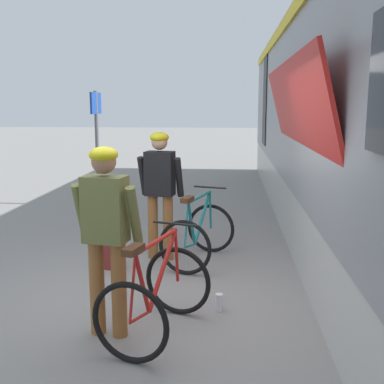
{
  "coord_description": "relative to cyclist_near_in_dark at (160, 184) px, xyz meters",
  "views": [
    {
      "loc": [
        0.71,
        -4.74,
        2.12
      ],
      "look_at": [
        0.24,
        1.09,
        1.05
      ],
      "focal_mm": 44.8,
      "sensor_mm": 36.0,
      "label": 1
    }
  ],
  "objects": [
    {
      "name": "platform_sign_post",
      "position": [
        -1.84,
        3.5,
        0.57
      ],
      "size": [
        0.08,
        0.7,
        2.4
      ],
      "color": "#595B60",
      "rests_on": "ground"
    },
    {
      "name": "cyclist_far_in_olive",
      "position": [
        -0.16,
        -2.27,
        0.0
      ],
      "size": [
        0.65,
        0.38,
        1.76
      ],
      "color": "#935B2D",
      "rests_on": "ground"
    },
    {
      "name": "ground_plane",
      "position": [
        0.24,
        -1.63,
        -1.05
      ],
      "size": [
        80.0,
        80.0,
        0.0
      ],
      "primitive_type": "plane",
      "color": "gray"
    },
    {
      "name": "bicycle_far_red",
      "position": [
        0.29,
        -2.27,
        -0.65
      ],
      "size": [
        0.98,
        1.23,
        0.99
      ],
      "color": "black",
      "rests_on": "ground"
    },
    {
      "name": "water_bottle_near_the_bikes",
      "position": [
        0.86,
        -1.67,
        -0.96
      ],
      "size": [
        0.08,
        0.08,
        0.18
      ],
      "primitive_type": "cylinder",
      "color": "silver",
      "rests_on": "ground"
    },
    {
      "name": "cyclist_near_in_dark",
      "position": [
        0.0,
        0.0,
        0.0
      ],
      "size": [
        0.65,
        0.38,
        1.76
      ],
      "color": "#935B2D",
      "rests_on": "ground"
    },
    {
      "name": "backpack_on_platform",
      "position": [
        -0.58,
        -0.46,
        -0.85
      ],
      "size": [
        0.32,
        0.24,
        0.4
      ],
      "primitive_type": "cube",
      "rotation": [
        0.0,
        0.0,
        -0.24
      ],
      "color": "maroon",
      "rests_on": "ground"
    },
    {
      "name": "bicycle_near_teal",
      "position": [
        0.54,
        -0.14,
        -0.65
      ],
      "size": [
        0.98,
        1.23,
        0.99
      ],
      "color": "black",
      "rests_on": "ground"
    }
  ]
}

